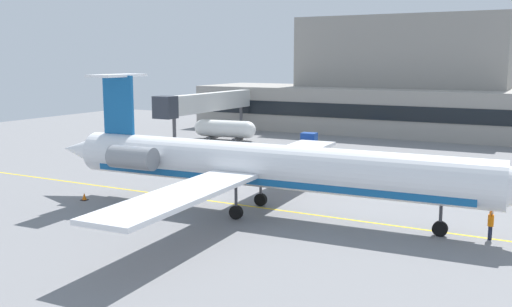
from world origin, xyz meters
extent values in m
cube|color=slate|center=(0.00, 0.00, -0.05)|extent=(120.00, 120.00, 0.10)
cube|color=yellow|center=(0.00, 0.62, 0.00)|extent=(108.00, 0.24, 0.01)
cube|color=red|center=(-1.39, 9.15, 0.00)|extent=(0.30, 8.00, 0.01)
cube|color=gray|center=(6.62, 47.06, 3.17)|extent=(67.88, 14.12, 6.35)
cube|color=gray|center=(1.53, 50.59, 11.46)|extent=(29.82, 9.88, 10.22)
cube|color=black|center=(6.62, 39.95, 3.45)|extent=(65.16, 0.12, 1.95)
cube|color=silver|center=(-18.48, 30.65, 4.79)|extent=(1.40, 18.70, 2.40)
cube|color=#2D333D|center=(-18.48, 20.40, 4.79)|extent=(2.40, 2.00, 2.64)
cylinder|color=#4C4C51|center=(-18.48, 38.50, 1.79)|extent=(0.44, 0.44, 3.59)
cylinder|color=#4C4C51|center=(-18.48, 22.10, 1.79)|extent=(0.44, 0.44, 3.59)
cylinder|color=white|center=(5.94, -0.76, 3.35)|extent=(29.45, 4.29, 2.93)
cube|color=#145999|center=(5.94, -0.76, 2.54)|extent=(26.51, 3.86, 0.53)
cone|color=white|center=(-10.04, -1.50, 3.35)|extent=(3.93, 2.67, 2.49)
cube|color=white|center=(3.84, 7.32, 2.91)|extent=(3.92, 13.54, 0.28)
cube|color=white|center=(4.60, -9.00, 2.91)|extent=(3.92, 13.54, 0.28)
cylinder|color=gray|center=(-3.55, 1.12, 3.57)|extent=(3.59, 1.78, 1.61)
cylinder|color=gray|center=(-3.33, -3.51, 3.57)|extent=(3.59, 1.78, 1.61)
cube|color=#145999|center=(-6.37, -1.33, 7.00)|extent=(2.65, 0.36, 4.36)
cube|color=white|center=(-6.37, -1.33, 9.18)|extent=(2.27, 4.79, 0.20)
cylinder|color=#3F3F44|center=(17.08, -0.24, 1.39)|extent=(0.20, 0.20, 1.43)
cylinder|color=black|center=(17.08, -0.24, 0.45)|extent=(0.92, 0.39, 0.90)
cylinder|color=#3F3F44|center=(4.38, 1.08, 1.39)|extent=(0.20, 0.20, 1.43)
cylinder|color=black|center=(4.38, 1.08, 0.45)|extent=(0.92, 0.39, 0.90)
cylinder|color=#3F3F44|center=(4.56, -2.74, 1.39)|extent=(0.20, 0.20, 1.43)
cylinder|color=black|center=(4.56, -2.74, 0.45)|extent=(0.92, 0.39, 0.90)
cube|color=#E5B20C|center=(-4.08, 14.57, 0.62)|extent=(3.50, 3.87, 0.55)
cube|color=#C3970A|center=(-4.71, 13.75, 1.55)|extent=(2.02, 2.03, 1.30)
cylinder|color=black|center=(-4.25, 13.07, 0.35)|extent=(0.65, 0.72, 0.70)
cylinder|color=black|center=(-5.49, 14.03, 0.35)|extent=(0.65, 0.72, 0.70)
cylinder|color=black|center=(-2.67, 15.10, 0.35)|extent=(0.65, 0.72, 0.70)
cylinder|color=black|center=(-3.90, 16.06, 0.35)|extent=(0.65, 0.72, 0.70)
cube|color=#1E4CB2|center=(-2.20, 24.72, 0.70)|extent=(2.19, 3.61, 0.70)
cube|color=#1A4197|center=(-2.29, 25.68, 1.59)|extent=(1.81, 1.53, 1.08)
cylinder|color=black|center=(-3.25, 25.83, 0.35)|extent=(0.35, 0.72, 0.70)
cylinder|color=black|center=(-1.39, 26.01, 0.35)|extent=(0.35, 0.72, 0.70)
cylinder|color=black|center=(-3.02, 23.42, 0.35)|extent=(0.35, 0.72, 0.70)
cylinder|color=black|center=(-1.16, 23.60, 0.35)|extent=(0.35, 0.72, 0.70)
cube|color=#E5B20C|center=(-10.30, 12.07, 0.58)|extent=(3.54, 3.27, 0.46)
cube|color=#C3970A|center=(-9.61, 12.56, 1.30)|extent=(1.96, 2.07, 0.97)
cylinder|color=black|center=(-9.98, 13.44, 0.35)|extent=(0.73, 0.63, 0.70)
cylinder|color=black|center=(-8.89, 11.91, 0.35)|extent=(0.73, 0.63, 0.70)
cylinder|color=black|center=(-11.70, 12.22, 0.35)|extent=(0.73, 0.63, 0.70)
cylinder|color=black|center=(-10.61, 10.69, 0.35)|extent=(0.73, 0.63, 0.70)
cylinder|color=white|center=(-15.77, 29.42, 1.45)|extent=(6.64, 2.89, 2.20)
sphere|color=white|center=(-12.57, 29.77, 1.45)|extent=(2.16, 2.16, 2.16)
sphere|color=white|center=(-18.96, 29.07, 1.45)|extent=(2.16, 2.16, 2.16)
cube|color=#59595B|center=(-17.70, 29.42, 0.17)|extent=(0.60, 1.98, 0.35)
cube|color=#59595B|center=(-13.84, 29.42, 0.17)|extent=(0.60, 1.98, 0.35)
cylinder|color=#191E33|center=(19.76, 0.36, 0.40)|extent=(0.18, 0.18, 0.80)
cylinder|color=#191E33|center=(19.79, 0.56, 0.40)|extent=(0.18, 0.18, 0.80)
cylinder|color=orange|center=(19.77, 0.46, 1.14)|extent=(0.34, 0.34, 0.68)
sphere|color=tan|center=(19.77, 0.46, 1.60)|extent=(0.24, 0.24, 0.24)
cylinder|color=orange|center=(19.74, 0.24, 1.54)|extent=(0.15, 0.40, 0.50)
cylinder|color=#F2590C|center=(19.74, 0.24, 1.76)|extent=(0.06, 0.06, 0.28)
cylinder|color=orange|center=(19.81, 0.68, 1.54)|extent=(0.15, 0.40, 0.50)
cylinder|color=#F2590C|center=(19.81, 0.68, 1.76)|extent=(0.06, 0.06, 0.28)
cone|color=orange|center=(-3.39, -5.87, 0.28)|extent=(0.36, 0.36, 0.55)
cube|color=black|center=(-3.39, -5.87, 0.02)|extent=(0.47, 0.47, 0.04)
cone|color=orange|center=(-7.98, -3.63, 0.28)|extent=(0.36, 0.36, 0.55)
cube|color=black|center=(-7.98, -3.63, 0.02)|extent=(0.47, 0.47, 0.04)
camera|label=1|loc=(22.98, -34.40, 10.34)|focal=40.41mm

